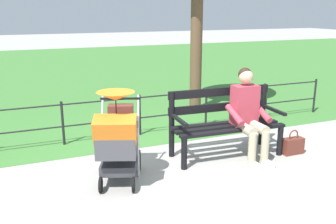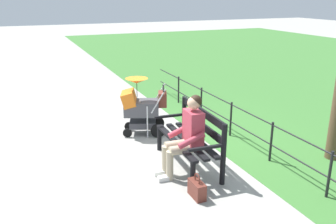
{
  "view_description": "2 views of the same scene",
  "coord_description": "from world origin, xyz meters",
  "px_view_note": "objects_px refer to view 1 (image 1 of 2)",
  "views": [
    {
      "loc": [
        1.85,
        4.33,
        2.06
      ],
      "look_at": [
        0.11,
        0.12,
        0.8
      ],
      "focal_mm": 39.86,
      "sensor_mm": 36.0,
      "label": 1
    },
    {
      "loc": [
        -5.74,
        2.36,
        2.7
      ],
      "look_at": [
        -0.2,
        0.03,
        0.74
      ],
      "focal_mm": 38.65,
      "sensor_mm": 36.0,
      "label": 2
    }
  ],
  "objects_px": {
    "park_bench": "(224,120)",
    "person_on_bench": "(248,111)",
    "handbag": "(293,145)",
    "stroller": "(118,136)"
  },
  "relations": [
    {
      "from": "handbag",
      "to": "stroller",
      "type": "bearing_deg",
      "value": -1.66
    },
    {
      "from": "person_on_bench",
      "to": "stroller",
      "type": "xyz_separation_m",
      "value": [
        1.9,
        0.09,
        -0.08
      ]
    },
    {
      "from": "person_on_bench",
      "to": "handbag",
      "type": "relative_size",
      "value": 3.45
    },
    {
      "from": "park_bench",
      "to": "person_on_bench",
      "type": "xyz_separation_m",
      "value": [
        -0.24,
        0.22,
        0.15
      ]
    },
    {
      "from": "park_bench",
      "to": "stroller",
      "type": "distance_m",
      "value": 1.69
    },
    {
      "from": "park_bench",
      "to": "person_on_bench",
      "type": "relative_size",
      "value": 1.27
    },
    {
      "from": "park_bench",
      "to": "person_on_bench",
      "type": "distance_m",
      "value": 0.36
    },
    {
      "from": "park_bench",
      "to": "handbag",
      "type": "distance_m",
      "value": 1.1
    },
    {
      "from": "person_on_bench",
      "to": "handbag",
      "type": "xyz_separation_m",
      "value": [
        -0.7,
        0.17,
        -0.55
      ]
    },
    {
      "from": "person_on_bench",
      "to": "handbag",
      "type": "distance_m",
      "value": 0.91
    }
  ]
}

